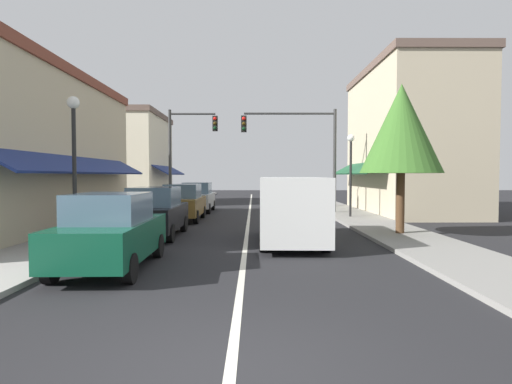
% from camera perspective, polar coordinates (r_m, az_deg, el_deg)
% --- Properties ---
extents(ground_plane, '(80.00, 80.00, 0.00)m').
position_cam_1_polar(ground_plane, '(22.48, -0.96, -3.31)').
color(ground_plane, black).
extents(sidewalk_left, '(2.60, 56.00, 0.12)m').
position_cam_1_polar(sidewalk_left, '(23.20, -14.69, -3.06)').
color(sidewalk_left, '#A39E99').
rests_on(sidewalk_left, ground).
extents(sidewalk_right, '(2.60, 56.00, 0.12)m').
position_cam_1_polar(sidewalk_right, '(23.08, 12.85, -3.08)').
color(sidewalk_right, gray).
rests_on(sidewalk_right, ground).
extents(lane_center_stripe, '(0.14, 52.00, 0.01)m').
position_cam_1_polar(lane_center_stripe, '(22.48, -0.96, -3.30)').
color(lane_center_stripe, silver).
rests_on(lane_center_stripe, ground).
extents(storefront_right_block, '(6.10, 10.20, 8.41)m').
position_cam_1_polar(storefront_right_block, '(26.04, 19.90, 6.59)').
color(storefront_right_block, '#BCAD8E').
rests_on(storefront_right_block, ground).
extents(storefront_far_left, '(6.02, 8.20, 6.92)m').
position_cam_1_polar(storefront_far_left, '(33.74, -16.53, 4.34)').
color(storefront_far_left, beige).
rests_on(storefront_far_left, ground).
extents(parked_car_nearest_left, '(1.84, 4.13, 1.77)m').
position_cam_1_polar(parked_car_nearest_left, '(10.35, -19.02, -5.09)').
color(parked_car_nearest_left, '#0F4C33').
rests_on(parked_car_nearest_left, ground).
extents(parked_car_second_left, '(1.80, 4.11, 1.77)m').
position_cam_1_polar(parked_car_second_left, '(15.35, -13.49, -2.67)').
color(parked_car_second_left, black).
rests_on(parked_car_second_left, ground).
extents(parked_car_third_left, '(1.79, 4.10, 1.77)m').
position_cam_1_polar(parked_car_third_left, '(20.50, -9.83, -1.42)').
color(parked_car_third_left, brown).
rests_on(parked_car_third_left, ground).
extents(parked_car_far_left, '(1.79, 4.10, 1.77)m').
position_cam_1_polar(parked_car_far_left, '(25.27, -7.93, -0.72)').
color(parked_car_far_left, '#B7BABF').
rests_on(parked_car_far_left, ground).
extents(van_in_lane, '(2.10, 5.23, 2.12)m').
position_cam_1_polar(van_in_lane, '(13.54, 4.82, -2.13)').
color(van_in_lane, silver).
rests_on(van_in_lane, ground).
extents(traffic_signal_mast_arm, '(5.33, 0.50, 5.89)m').
position_cam_1_polar(traffic_signal_mast_arm, '(23.81, 6.33, 6.70)').
color(traffic_signal_mast_arm, '#333333').
rests_on(traffic_signal_mast_arm, ground).
extents(traffic_signal_left_corner, '(2.99, 0.50, 6.13)m').
position_cam_1_polar(traffic_signal_left_corner, '(25.80, -9.60, 6.28)').
color(traffic_signal_left_corner, '#333333').
rests_on(traffic_signal_left_corner, ground).
extents(street_lamp_left_near, '(0.36, 0.36, 4.50)m').
position_cam_1_polar(street_lamp_left_near, '(13.56, -23.42, 5.78)').
color(street_lamp_left_near, black).
rests_on(street_lamp_left_near, ground).
extents(street_lamp_right_mid, '(0.36, 0.36, 4.23)m').
position_cam_1_polar(street_lamp_right_mid, '(21.62, 12.71, 4.10)').
color(street_lamp_right_mid, black).
rests_on(street_lamp_right_mid, ground).
extents(tree_right_near, '(2.88, 2.88, 5.43)m').
position_cam_1_polar(tree_right_near, '(15.95, 19.07, 8.04)').
color(tree_right_near, '#4C331E').
rests_on(tree_right_near, ground).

